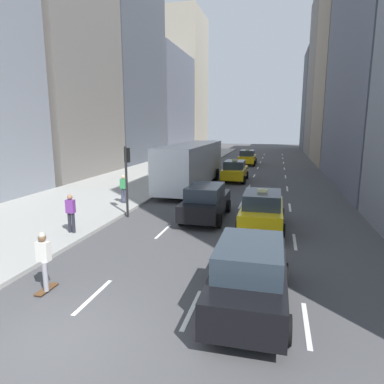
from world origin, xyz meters
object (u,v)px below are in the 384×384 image
(sedan_black_near, at_px, (250,274))
(pedestrian_far_walking, at_px, (124,187))
(taxi_second, at_px, (262,210))
(sedan_silver_behind, at_px, (206,201))
(taxi_lead, at_px, (247,157))
(taxi_third, at_px, (235,171))
(traffic_light_pole, at_px, (127,170))
(city_bus, at_px, (192,164))
(skateboarder, at_px, (44,259))
(pedestrian_mid_block, at_px, (71,211))

(sedan_black_near, height_order, pedestrian_far_walking, pedestrian_far_walking)
(pedestrian_far_walking, bearing_deg, taxi_second, -18.59)
(pedestrian_far_walking, bearing_deg, sedan_silver_behind, -17.40)
(taxi_lead, distance_m, sedan_silver_behind, 24.19)
(taxi_third, distance_m, traffic_light_pole, 13.26)
(city_bus, xyz_separation_m, skateboarder, (-0.05, -17.04, -0.82))
(sedan_silver_behind, xyz_separation_m, skateboarder, (-2.87, -8.59, 0.08))
(sedan_silver_behind, height_order, pedestrian_far_walking, pedestrian_far_walking)
(taxi_second, xyz_separation_m, sedan_silver_behind, (-2.80, 1.06, 0.01))
(city_bus, bearing_deg, sedan_black_near, -71.23)
(sedan_silver_behind, distance_m, skateboarder, 9.06)
(city_bus, height_order, pedestrian_mid_block, city_bus)
(skateboarder, relative_size, pedestrian_far_walking, 1.06)
(city_bus, xyz_separation_m, traffic_light_pole, (-1.14, -9.03, 0.62))
(pedestrian_mid_block, bearing_deg, taxi_second, 21.05)
(taxi_second, height_order, sedan_silver_behind, taxi_second)
(taxi_second, relative_size, city_bus, 0.38)
(taxi_second, xyz_separation_m, skateboarder, (-5.67, -7.53, 0.08))
(city_bus, xyz_separation_m, pedestrian_mid_block, (-2.16, -12.51, -0.72))
(taxi_second, xyz_separation_m, pedestrian_far_walking, (-8.02, 2.70, 0.19))
(skateboarder, bearing_deg, pedestrian_far_walking, 102.95)
(sedan_silver_behind, distance_m, pedestrian_mid_block, 6.42)
(taxi_third, height_order, pedestrian_far_walking, taxi_third)
(taxi_third, xyz_separation_m, city_bus, (-2.81, -3.54, 0.91))
(taxi_lead, xyz_separation_m, sedan_black_near, (2.80, -32.25, 0.03))
(taxi_lead, bearing_deg, pedestrian_far_walking, -103.03)
(taxi_lead, distance_m, pedestrian_mid_block, 28.67)
(pedestrian_far_walking, xyz_separation_m, traffic_light_pole, (1.27, -2.21, 1.34))
(sedan_silver_behind, xyz_separation_m, traffic_light_pole, (-3.95, -0.58, 1.52))
(city_bus, relative_size, pedestrian_mid_block, 7.04)
(sedan_black_near, bearing_deg, taxi_second, 90.00)
(taxi_second, height_order, skateboarder, taxi_second)
(sedan_silver_behind, height_order, traffic_light_pole, traffic_light_pole)
(sedan_silver_behind, bearing_deg, skateboarder, -108.45)
(sedan_black_near, relative_size, pedestrian_far_walking, 2.81)
(taxi_lead, relative_size, sedan_silver_behind, 0.92)
(taxi_third, bearing_deg, city_bus, -128.48)
(taxi_second, xyz_separation_m, traffic_light_pole, (-6.75, 0.48, 1.53))
(taxi_lead, bearing_deg, sedan_silver_behind, -90.00)
(taxi_third, relative_size, pedestrian_mid_block, 2.67)
(skateboarder, height_order, pedestrian_far_walking, pedestrian_far_walking)
(sedan_silver_behind, relative_size, city_bus, 0.41)
(skateboarder, bearing_deg, taxi_lead, 85.00)
(taxi_lead, bearing_deg, pedestrian_mid_block, -99.98)
(city_bus, height_order, traffic_light_pole, traffic_light_pole)
(taxi_third, height_order, sedan_black_near, taxi_third)
(skateboarder, relative_size, traffic_light_pole, 0.48)
(sedan_silver_behind, relative_size, pedestrian_mid_block, 2.91)
(taxi_second, distance_m, city_bus, 11.08)
(taxi_third, bearing_deg, taxi_second, -77.89)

